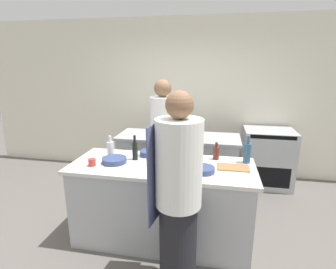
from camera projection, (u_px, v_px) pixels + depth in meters
name	position (u px, v px, depth m)	size (l,w,h in m)	color
ground_plane	(162.00, 237.00, 3.14)	(16.00, 16.00, 0.00)	#605B56
wall_back	(186.00, 98.00, 4.79)	(8.00, 0.06, 2.80)	silver
prep_counter	(162.00, 202.00, 3.01)	(2.03, 0.80, 0.93)	#A8AAAF
pass_counter	(178.00, 164.00, 4.17)	(1.88, 0.67, 0.93)	#A8AAAF
oven_range	(267.00, 158.00, 4.40)	(0.80, 0.67, 0.96)	#A8AAAF
chef_at_prep_near	(178.00, 197.00, 2.24)	(0.43, 0.41, 1.81)	black
chef_at_stove	(163.00, 145.00, 3.60)	(0.37, 0.36, 1.81)	black
bottle_olive_oil	(193.00, 151.00, 3.01)	(0.07, 0.07, 0.26)	#B2A84C
bottle_vinegar	(216.00, 153.00, 3.03)	(0.07, 0.07, 0.20)	#5B2319
bottle_wine	(135.00, 150.00, 3.01)	(0.06, 0.06, 0.29)	black
bottle_cooking_oil	(247.00, 152.00, 2.91)	(0.08, 0.08, 0.31)	#2D5175
bottle_sauce	(110.00, 149.00, 3.10)	(0.08, 0.08, 0.26)	silver
bottle_water	(187.00, 166.00, 2.53)	(0.09, 0.09, 0.29)	#19471E
bowl_mixing_large	(203.00, 170.00, 2.68)	(0.24, 0.24, 0.06)	navy
bowl_prep_small	(162.00, 163.00, 2.84)	(0.18, 0.18, 0.06)	navy
bowl_ceramic_blue	(114.00, 160.00, 2.94)	(0.27, 0.27, 0.06)	navy
bowl_wooden_salad	(148.00, 153.00, 3.16)	(0.20, 0.20, 0.06)	navy
cup	(92.00, 162.00, 2.85)	(0.08, 0.08, 0.08)	#B2382D
cutting_board	(233.00, 167.00, 2.79)	(0.33, 0.21, 0.01)	olive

